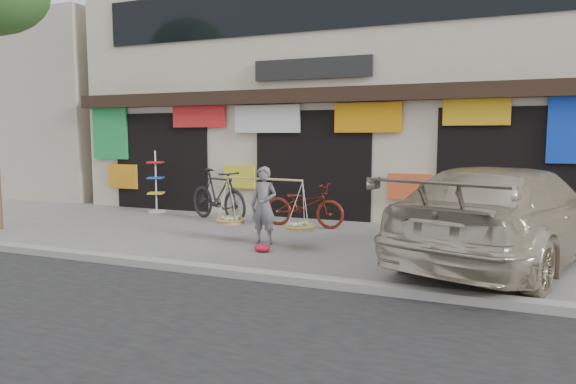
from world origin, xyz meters
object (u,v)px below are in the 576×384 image
at_px(bike_2, 304,205).
at_px(suv, 506,215).
at_px(bike_1, 218,195).
at_px(display_rack, 156,187).
at_px(street_vendor, 264,209).

distance_m(bike_2, suv, 4.63).
bearing_deg(bike_1, display_rack, 97.90).
xyz_separation_m(street_vendor, bike_1, (-2.18, 2.07, -0.04)).
height_order(bike_1, bike_2, bike_1).
height_order(street_vendor, display_rack, display_rack).
height_order(street_vendor, bike_1, street_vendor).
relative_size(street_vendor, suv, 0.36).
distance_m(bike_1, display_rack, 2.37).
relative_size(bike_1, suv, 0.36).
xyz_separation_m(street_vendor, suv, (4.26, 0.13, 0.11)).
xyz_separation_m(bike_1, display_rack, (-2.29, 0.64, 0.04)).
distance_m(street_vendor, bike_2, 2.06).
relative_size(street_vendor, display_rack, 1.25).
distance_m(street_vendor, display_rack, 5.22).
relative_size(street_vendor, bike_1, 0.99).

